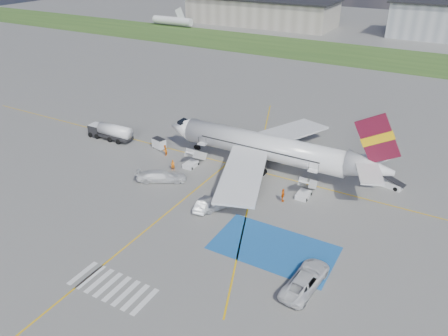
{
  "coord_description": "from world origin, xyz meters",
  "views": [
    {
      "loc": [
        24.82,
        -41.79,
        31.58
      ],
      "look_at": [
        -1.47,
        4.61,
        3.5
      ],
      "focal_mm": 35.0,
      "sensor_mm": 36.0,
      "label": 1
    }
  ],
  "objects_px": {
    "airliner": "(271,148)",
    "gpu_cart": "(159,144)",
    "fuel_tanker": "(111,133)",
    "car_silver_b": "(204,204)",
    "van_white_b": "(161,174)",
    "car_silver_a": "(215,203)",
    "van_white_a": "(306,278)",
    "belt_loader": "(385,182)"
  },
  "relations": [
    {
      "from": "airliner",
      "to": "gpu_cart",
      "type": "distance_m",
      "value": 19.7
    },
    {
      "from": "fuel_tanker",
      "to": "car_silver_b",
      "type": "bearing_deg",
      "value": -24.19
    },
    {
      "from": "gpu_cart",
      "to": "car_silver_b",
      "type": "xyz_separation_m",
      "value": [
        16.49,
        -12.09,
        -0.12
      ]
    },
    {
      "from": "van_white_b",
      "to": "airliner",
      "type": "bearing_deg",
      "value": -75.47
    },
    {
      "from": "gpu_cart",
      "to": "van_white_b",
      "type": "height_order",
      "value": "van_white_b"
    },
    {
      "from": "car_silver_a",
      "to": "van_white_a",
      "type": "bearing_deg",
      "value": -178.96
    },
    {
      "from": "belt_loader",
      "to": "van_white_a",
      "type": "xyz_separation_m",
      "value": [
        -2.82,
        -25.5,
        0.7
      ]
    },
    {
      "from": "airliner",
      "to": "car_silver_b",
      "type": "height_order",
      "value": "airliner"
    },
    {
      "from": "airliner",
      "to": "belt_loader",
      "type": "relative_size",
      "value": 6.66
    },
    {
      "from": "airliner",
      "to": "van_white_a",
      "type": "bearing_deg",
      "value": -58.06
    },
    {
      "from": "fuel_tanker",
      "to": "van_white_b",
      "type": "xyz_separation_m",
      "value": [
        16.87,
        -7.74,
        -0.16
      ]
    },
    {
      "from": "fuel_tanker",
      "to": "car_silver_a",
      "type": "distance_m",
      "value": 29.35
    },
    {
      "from": "airliner",
      "to": "van_white_a",
      "type": "relative_size",
      "value": 6.3
    },
    {
      "from": "airliner",
      "to": "car_silver_a",
      "type": "relative_size",
      "value": 7.64
    },
    {
      "from": "fuel_tanker",
      "to": "gpu_cart",
      "type": "relative_size",
      "value": 3.47
    },
    {
      "from": "car_silver_b",
      "to": "van_white_a",
      "type": "bearing_deg",
      "value": 146.74
    },
    {
      "from": "gpu_cart",
      "to": "belt_loader",
      "type": "relative_size",
      "value": 0.45
    },
    {
      "from": "van_white_a",
      "to": "airliner",
      "type": "bearing_deg",
      "value": -52.65
    },
    {
      "from": "gpu_cart",
      "to": "car_silver_b",
      "type": "bearing_deg",
      "value": -22.6
    },
    {
      "from": "van_white_b",
      "to": "van_white_a",
      "type": "bearing_deg",
      "value": -141.07
    },
    {
      "from": "gpu_cart",
      "to": "van_white_b",
      "type": "xyz_separation_m",
      "value": [
        7.12,
        -8.85,
        0.23
      ]
    },
    {
      "from": "airliner",
      "to": "belt_loader",
      "type": "height_order",
      "value": "airliner"
    },
    {
      "from": "car_silver_b",
      "to": "van_white_a",
      "type": "height_order",
      "value": "van_white_a"
    },
    {
      "from": "van_white_b",
      "to": "car_silver_a",
      "type": "bearing_deg",
      "value": -132.89
    },
    {
      "from": "van_white_a",
      "to": "van_white_b",
      "type": "relative_size",
      "value": 1.07
    },
    {
      "from": "fuel_tanker",
      "to": "car_silver_b",
      "type": "height_order",
      "value": "fuel_tanker"
    },
    {
      "from": "van_white_a",
      "to": "van_white_b",
      "type": "height_order",
      "value": "van_white_a"
    },
    {
      "from": "belt_loader",
      "to": "van_white_a",
      "type": "bearing_deg",
      "value": -84.3
    },
    {
      "from": "gpu_cart",
      "to": "van_white_a",
      "type": "xyz_separation_m",
      "value": [
        33.14,
        -19.34,
        0.26
      ]
    },
    {
      "from": "airliner",
      "to": "van_white_b",
      "type": "xyz_separation_m",
      "value": [
        -12.22,
        -11.65,
        -2.32
      ]
    },
    {
      "from": "car_silver_a",
      "to": "van_white_a",
      "type": "xyz_separation_m",
      "value": [
        15.42,
        -7.89,
        0.28
      ]
    },
    {
      "from": "van_white_a",
      "to": "gpu_cart",
      "type": "bearing_deg",
      "value": -24.85
    },
    {
      "from": "fuel_tanker",
      "to": "car_silver_b",
      "type": "distance_m",
      "value": 28.45
    },
    {
      "from": "airliner",
      "to": "belt_loader",
      "type": "distance_m",
      "value": 17.23
    },
    {
      "from": "fuel_tanker",
      "to": "van_white_b",
      "type": "bearing_deg",
      "value": -26.13
    },
    {
      "from": "fuel_tanker",
      "to": "van_white_a",
      "type": "height_order",
      "value": "fuel_tanker"
    },
    {
      "from": "fuel_tanker",
      "to": "van_white_b",
      "type": "distance_m",
      "value": 18.56
    },
    {
      "from": "fuel_tanker",
      "to": "gpu_cart",
      "type": "xyz_separation_m",
      "value": [
        9.75,
        1.11,
        -0.39
      ]
    },
    {
      "from": "fuel_tanker",
      "to": "airliner",
      "type": "bearing_deg",
      "value": 6.18
    },
    {
      "from": "airliner",
      "to": "car_silver_a",
      "type": "xyz_separation_m",
      "value": [
        -1.62,
        -14.25,
        -2.57
      ]
    },
    {
      "from": "car_silver_b",
      "to": "van_white_b",
      "type": "distance_m",
      "value": 9.92
    },
    {
      "from": "gpu_cart",
      "to": "van_white_a",
      "type": "relative_size",
      "value": 0.43
    }
  ]
}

